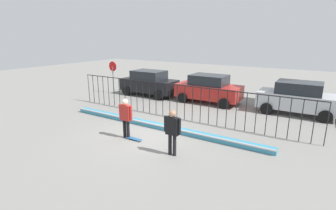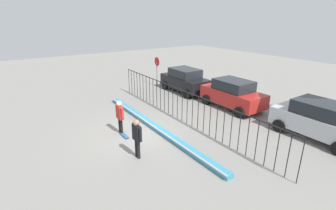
{
  "view_description": "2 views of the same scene",
  "coord_description": "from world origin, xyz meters",
  "px_view_note": "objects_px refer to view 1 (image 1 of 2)",
  "views": [
    {
      "loc": [
        6.66,
        -8.57,
        4.38
      ],
      "look_at": [
        0.43,
        1.41,
        1.19
      ],
      "focal_mm": 27.09,
      "sensor_mm": 36.0,
      "label": 1
    },
    {
      "loc": [
        10.68,
        -5.18,
        5.84
      ],
      "look_at": [
        0.49,
        1.71,
        1.41
      ],
      "focal_mm": 26.58,
      "sensor_mm": 36.0,
      "label": 2
    }
  ],
  "objects_px": {
    "camera_operator": "(172,128)",
    "parked_car_black": "(149,83)",
    "parked_car_silver": "(298,98)",
    "skateboard": "(134,139)",
    "skateboarder": "(126,115)",
    "parked_car_red": "(209,89)",
    "stop_sign": "(113,73)"
  },
  "relations": [
    {
      "from": "parked_car_black",
      "to": "parked_car_red",
      "type": "height_order",
      "value": "same"
    },
    {
      "from": "camera_operator",
      "to": "stop_sign",
      "type": "bearing_deg",
      "value": 28.71
    },
    {
      "from": "parked_car_red",
      "to": "stop_sign",
      "type": "height_order",
      "value": "stop_sign"
    },
    {
      "from": "skateboard",
      "to": "parked_car_silver",
      "type": "xyz_separation_m",
      "value": [
        5.56,
        8.0,
        0.91
      ]
    },
    {
      "from": "parked_car_red",
      "to": "stop_sign",
      "type": "distance_m",
      "value": 7.72
    },
    {
      "from": "skateboard",
      "to": "parked_car_black",
      "type": "bearing_deg",
      "value": 126.25
    },
    {
      "from": "camera_operator",
      "to": "parked_car_red",
      "type": "relative_size",
      "value": 0.42
    },
    {
      "from": "skateboarder",
      "to": "parked_car_red",
      "type": "distance_m",
      "value": 7.79
    },
    {
      "from": "parked_car_black",
      "to": "parked_car_red",
      "type": "xyz_separation_m",
      "value": [
        4.73,
        0.35,
        0.0
      ]
    },
    {
      "from": "skateboard",
      "to": "parked_car_red",
      "type": "bearing_deg",
      "value": 93.54
    },
    {
      "from": "stop_sign",
      "to": "parked_car_black",
      "type": "bearing_deg",
      "value": 16.26
    },
    {
      "from": "parked_car_black",
      "to": "parked_car_silver",
      "type": "height_order",
      "value": "same"
    },
    {
      "from": "skateboarder",
      "to": "parked_car_silver",
      "type": "relative_size",
      "value": 0.42
    },
    {
      "from": "skateboard",
      "to": "parked_car_black",
      "type": "xyz_separation_m",
      "value": [
        -4.58,
        7.43,
        0.91
      ]
    },
    {
      "from": "skateboarder",
      "to": "skateboard",
      "type": "distance_m",
      "value": 1.1
    },
    {
      "from": "parked_car_silver",
      "to": "skateboard",
      "type": "bearing_deg",
      "value": -121.14
    },
    {
      "from": "camera_operator",
      "to": "parked_car_red",
      "type": "distance_m",
      "value": 8.38
    },
    {
      "from": "skateboarder",
      "to": "stop_sign",
      "type": "distance_m",
      "value": 9.66
    },
    {
      "from": "parked_car_black",
      "to": "parked_car_red",
      "type": "distance_m",
      "value": 4.74
    },
    {
      "from": "stop_sign",
      "to": "parked_car_red",
      "type": "bearing_deg",
      "value": 8.85
    },
    {
      "from": "parked_car_black",
      "to": "parked_car_red",
      "type": "relative_size",
      "value": 1.0
    },
    {
      "from": "camera_operator",
      "to": "parked_car_black",
      "type": "relative_size",
      "value": 0.42
    },
    {
      "from": "camera_operator",
      "to": "skateboarder",
      "type": "bearing_deg",
      "value": 56.66
    },
    {
      "from": "camera_operator",
      "to": "parked_car_red",
      "type": "bearing_deg",
      "value": -11.49
    },
    {
      "from": "skateboard",
      "to": "parked_car_black",
      "type": "relative_size",
      "value": 0.19
    },
    {
      "from": "skateboard",
      "to": "stop_sign",
      "type": "height_order",
      "value": "stop_sign"
    },
    {
      "from": "skateboarder",
      "to": "parked_car_red",
      "type": "bearing_deg",
      "value": 77.7
    },
    {
      "from": "parked_car_red",
      "to": "camera_operator",
      "type": "bearing_deg",
      "value": -75.62
    },
    {
      "from": "parked_car_silver",
      "to": "stop_sign",
      "type": "distance_m",
      "value": 13.11
    },
    {
      "from": "skateboarder",
      "to": "skateboard",
      "type": "bearing_deg",
      "value": -9.26
    },
    {
      "from": "camera_operator",
      "to": "stop_sign",
      "type": "relative_size",
      "value": 0.71
    },
    {
      "from": "skateboard",
      "to": "stop_sign",
      "type": "relative_size",
      "value": 0.32
    }
  ]
}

